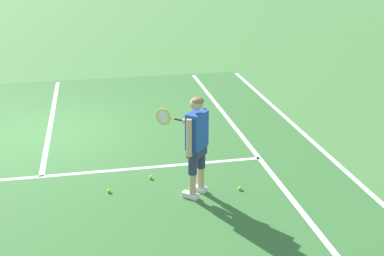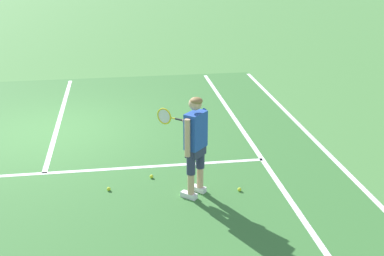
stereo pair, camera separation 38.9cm
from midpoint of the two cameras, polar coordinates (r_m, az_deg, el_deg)
ground_plane at (r=11.56m, az=-14.19°, el=-0.34°), size 80.00×80.00×0.00m
court_inner_surface at (r=10.76m, az=-14.56°, el=-1.96°), size 10.98×10.57×0.00m
line_service at (r=9.56m, az=-15.26°, el=-4.98°), size 8.23×0.10×0.01m
line_centre_service at (r=12.51m, az=-13.80°, el=1.35°), size 0.10×6.40×0.01m
line_singles_right at (r=11.07m, az=7.08°, el=-0.77°), size 0.10×10.17×0.01m
line_doubles_right at (r=11.50m, az=13.70°, el=-0.38°), size 0.10×10.17×0.01m
tennis_player at (r=8.10m, az=1.66°, el=-1.35°), size 0.78×1.14×1.71m
tennis_ball_near_feet at (r=8.70m, az=-8.14°, el=-6.86°), size 0.07×0.07×0.07m
tennis_ball_by_baseline at (r=8.66m, az=6.69°, el=-6.94°), size 0.07×0.07×0.07m
tennis_ball_mid_court at (r=9.06m, az=-3.38°, el=-5.51°), size 0.07×0.07×0.07m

